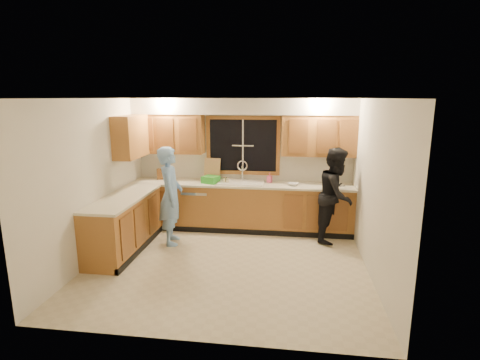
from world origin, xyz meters
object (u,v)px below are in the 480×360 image
(sink, at_px, (241,186))
(man, at_px, (171,196))
(woman, at_px, (336,195))
(knife_block, at_px, (160,174))
(dish_crate, at_px, (211,180))
(dishwasher, at_px, (198,207))
(bowl, at_px, (293,184))
(soap_bottle, at_px, (270,178))
(stove, at_px, (108,236))

(sink, distance_m, man, 1.41)
(woman, distance_m, knife_block, 3.42)
(sink, relative_size, dish_crate, 3.09)
(dishwasher, relative_size, bowl, 4.21)
(sink, distance_m, knife_block, 1.65)
(dish_crate, bearing_deg, soap_bottle, 9.52)
(knife_block, distance_m, bowl, 2.63)
(dishwasher, relative_size, knife_block, 3.87)
(woman, bearing_deg, man, 122.14)
(dishwasher, distance_m, stove, 2.04)
(soap_bottle, bearing_deg, knife_block, 179.60)
(sink, height_order, stove, sink)
(woman, height_order, knife_block, woman)
(stove, height_order, dish_crate, dish_crate)
(sink, relative_size, stove, 0.96)
(knife_block, xyz_separation_m, dish_crate, (1.06, -0.20, -0.04))
(dishwasher, xyz_separation_m, dish_crate, (0.28, -0.06, 0.58))
(sink, bearing_deg, soap_bottle, 12.04)
(man, height_order, soap_bottle, man)
(stove, height_order, knife_block, knife_block)
(stove, xyz_separation_m, dish_crate, (1.23, 1.75, 0.54))
(dish_crate, bearing_deg, dishwasher, 168.35)
(sink, xyz_separation_m, woman, (1.74, -0.36, -0.03))
(woman, bearing_deg, bowl, 91.56)
(sink, height_order, man, man)
(dishwasher, bearing_deg, dish_crate, -11.65)
(stove, distance_m, bowl, 3.32)
(dish_crate, distance_m, soap_bottle, 1.13)
(sink, xyz_separation_m, man, (-1.11, -0.86, -0.01))
(knife_block, bearing_deg, soap_bottle, -7.26)
(soap_bottle, bearing_deg, dish_crate, -170.48)
(man, bearing_deg, bowl, -82.52)
(sink, distance_m, soap_bottle, 0.57)
(sink, distance_m, dishwasher, 0.96)
(stove, bearing_deg, soap_bottle, 39.69)
(dish_crate, bearing_deg, sink, 7.13)
(man, distance_m, bowl, 2.24)
(sink, xyz_separation_m, stove, (-1.80, -1.82, -0.41))
(man, relative_size, bowl, 8.76)
(woman, bearing_deg, knife_block, 103.89)
(dishwasher, bearing_deg, knife_block, 169.63)
(man, relative_size, dish_crate, 6.13)
(soap_bottle, xyz_separation_m, bowl, (0.45, -0.19, -0.07))
(woman, relative_size, knife_block, 7.91)
(dish_crate, bearing_deg, bowl, -0.22)
(stove, xyz_separation_m, knife_block, (0.16, 1.95, 0.58))
(woman, height_order, soap_bottle, woman)
(dish_crate, height_order, soap_bottle, soap_bottle)
(sink, distance_m, stove, 2.60)
(man, relative_size, soap_bottle, 9.25)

